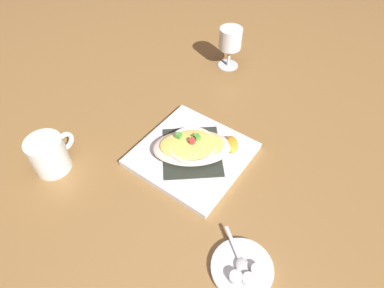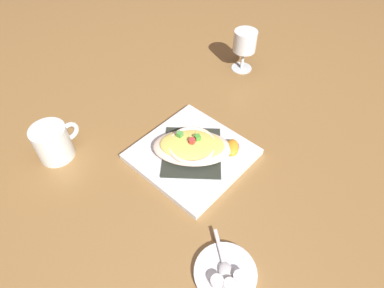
{
  "view_description": "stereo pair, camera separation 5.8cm",
  "coord_description": "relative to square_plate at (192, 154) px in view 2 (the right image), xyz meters",
  "views": [
    {
      "loc": [
        -0.36,
        0.36,
        0.62
      ],
      "look_at": [
        0.0,
        0.0,
        0.05
      ],
      "focal_mm": 30.4,
      "sensor_mm": 36.0,
      "label": 1
    },
    {
      "loc": [
        -0.4,
        0.32,
        0.62
      ],
      "look_at": [
        0.0,
        0.0,
        0.05
      ],
      "focal_mm": 30.4,
      "sensor_mm": 36.0,
      "label": 2
    }
  ],
  "objects": [
    {
      "name": "ground_plane",
      "position": [
        0.0,
        0.0,
        -0.01
      ],
      "size": [
        2.6,
        2.6,
        0.0
      ],
      "primitive_type": "plane",
      "color": "olive"
    },
    {
      "name": "square_plate",
      "position": [
        0.0,
        0.0,
        0.0
      ],
      "size": [
        0.29,
        0.29,
        0.02
      ],
      "primitive_type": "cube",
      "rotation": [
        0.0,
        0.0,
        0.16
      ],
      "color": "white",
      "rests_on": "ground_plane"
    },
    {
      "name": "folded_napkin",
      "position": [
        0.0,
        0.0,
        0.01
      ],
      "size": [
        0.21,
        0.21,
        0.0
      ],
      "primitive_type": "cube",
      "rotation": [
        0.0,
        0.0,
        0.86
      ],
      "color": "#292E25",
      "rests_on": "square_plate"
    },
    {
      "name": "gratin_dish",
      "position": [
        0.0,
        -0.0,
        0.03
      ],
      "size": [
        0.21,
        0.22,
        0.04
      ],
      "color": "beige",
      "rests_on": "folded_napkin"
    },
    {
      "name": "orange_garnish",
      "position": [
        -0.06,
        -0.08,
        0.02
      ],
      "size": [
        0.06,
        0.07,
        0.02
      ],
      "color": "#5A1667",
      "rests_on": "square_plate"
    },
    {
      "name": "coffee_mug",
      "position": [
        0.21,
        0.26,
        0.03
      ],
      "size": [
        0.08,
        0.12,
        0.09
      ],
      "color": "white",
      "rests_on": "ground_plane"
    },
    {
      "name": "stemmed_glass",
      "position": [
        0.19,
        -0.36,
        0.08
      ],
      "size": [
        0.07,
        0.07,
        0.13
      ],
      "color": "white",
      "rests_on": "ground_plane"
    },
    {
      "name": "creamer_saucer",
      "position": [
        -0.27,
        0.13,
        -0.0
      ],
      "size": [
        0.12,
        0.12,
        0.01
      ],
      "primitive_type": "cylinder",
      "color": "white",
      "rests_on": "ground_plane"
    },
    {
      "name": "spoon",
      "position": [
        -0.26,
        0.13,
        0.01
      ],
      "size": [
        0.1,
        0.06,
        0.01
      ],
      "color": "silver",
      "rests_on": "creamer_saucer"
    },
    {
      "name": "creamer_cup_0",
      "position": [
        -0.27,
        0.16,
        0.01
      ],
      "size": [
        0.02,
        0.02,
        0.02
      ],
      "primitive_type": "cylinder",
      "color": "white",
      "rests_on": "creamer_saucer"
    },
    {
      "name": "creamer_cup_1",
      "position": [
        -0.29,
        0.14,
        0.01
      ],
      "size": [
        0.02,
        0.02,
        0.02
      ],
      "primitive_type": "cylinder",
      "color": "white",
      "rests_on": "creamer_saucer"
    },
    {
      "name": "creamer_cup_2",
      "position": [
        -0.29,
        0.12,
        0.01
      ],
      "size": [
        0.02,
        0.02,
        0.02
      ],
      "primitive_type": "cylinder",
      "color": "white",
      "rests_on": "creamer_saucer"
    }
  ]
}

